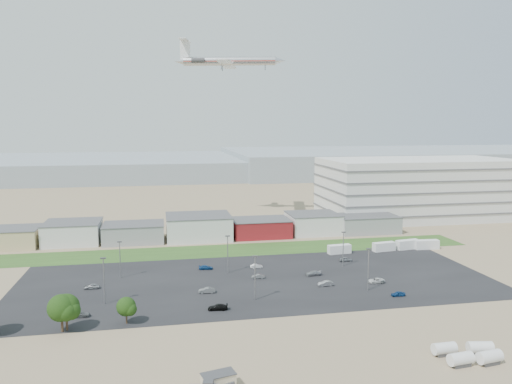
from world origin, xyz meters
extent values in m
plane|color=#8D7B59|center=(0.00, 0.00, 0.00)|extent=(700.00, 700.00, 0.00)
cube|color=black|center=(5.00, 20.00, 0.01)|extent=(120.00, 50.00, 0.01)
cube|color=#2E4E1D|center=(0.00, 52.00, 0.01)|extent=(160.00, 16.00, 0.02)
cube|color=silver|center=(90.00, 95.00, 12.50)|extent=(80.00, 40.00, 25.00)
imported|color=silver|center=(33.84, 12.43, 0.59)|extent=(4.30, 2.05, 1.19)
imported|color=#A5A5AA|center=(20.62, 12.48, 0.65)|extent=(4.00, 1.58, 1.30)
imported|color=navy|center=(34.76, 2.28, 0.56)|extent=(3.29, 1.35, 1.12)
imported|color=black|center=(-7.30, 1.54, 0.62)|extent=(4.45, 2.24, 1.24)
imported|color=#595B5E|center=(-8.57, 12.93, 0.65)|extent=(4.02, 1.65, 1.29)
imported|color=#A5A5AA|center=(-35.69, 21.15, 0.62)|extent=(3.67, 1.54, 1.24)
imported|color=navy|center=(-7.03, 32.34, 0.56)|extent=(4.02, 2.02, 1.12)
imported|color=#595B5E|center=(5.50, 21.63, 0.55)|extent=(3.44, 1.50, 1.10)
imported|color=#A5A5AA|center=(33.65, 32.75, 0.65)|extent=(3.87, 1.63, 1.31)
imported|color=#595B5E|center=(-35.65, 2.98, 0.59)|extent=(4.15, 1.94, 1.17)
imported|color=silver|center=(6.88, 31.03, 0.55)|extent=(3.48, 1.60, 1.11)
imported|color=#A5A5AA|center=(20.21, 21.28, 0.62)|extent=(4.39, 2.11, 1.23)
camera|label=1|loc=(-18.71, -100.71, 39.32)|focal=35.00mm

